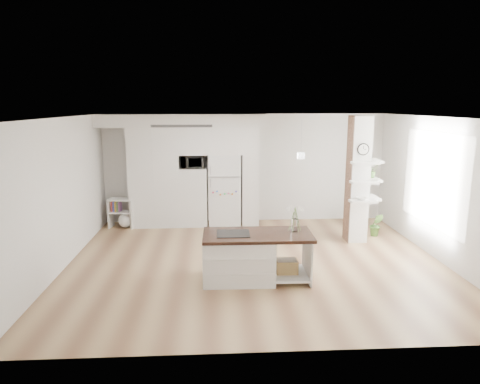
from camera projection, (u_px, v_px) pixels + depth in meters
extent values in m
cube|color=tan|center=(255.00, 262.00, 8.08)|extent=(7.00, 6.00, 0.01)
cube|color=white|center=(257.00, 117.00, 7.54)|extent=(7.00, 6.00, 0.04)
cube|color=silver|center=(245.00, 168.00, 10.75)|extent=(7.00, 0.04, 2.70)
cube|color=silver|center=(281.00, 245.00, 4.88)|extent=(7.00, 0.04, 2.70)
cube|color=silver|center=(61.00, 194.00, 7.62)|extent=(0.04, 6.00, 2.70)
cube|color=silver|center=(442.00, 190.00, 8.01)|extent=(0.04, 6.00, 2.70)
cube|color=white|center=(155.00, 177.00, 10.34)|extent=(1.20, 0.65, 2.40)
cube|color=white|center=(194.00, 196.00, 10.49)|extent=(0.65, 0.65, 1.42)
cube|color=white|center=(193.00, 141.00, 10.21)|extent=(0.65, 0.65, 0.65)
cube|color=white|center=(224.00, 140.00, 10.25)|extent=(0.85, 0.65, 0.65)
cube|color=white|center=(250.00, 176.00, 10.46)|extent=(0.40, 0.65, 2.40)
cube|color=silver|center=(183.00, 121.00, 10.08)|extent=(4.00, 0.70, 0.30)
cube|color=#262626|center=(182.00, 126.00, 9.77)|extent=(1.40, 0.04, 0.06)
cube|color=white|center=(224.00, 189.00, 10.50)|extent=(0.78, 0.66, 1.75)
cube|color=#B2B2B7|center=(225.00, 177.00, 10.09)|extent=(0.78, 0.01, 0.03)
cube|color=silver|center=(358.00, 180.00, 9.11)|extent=(0.40, 0.40, 2.70)
cube|color=#A97A5E|center=(348.00, 180.00, 9.10)|extent=(0.02, 0.40, 2.70)
cube|color=#A97A5E|center=(355.00, 178.00, 9.32)|extent=(0.40, 0.02, 2.70)
cylinder|color=black|center=(363.00, 149.00, 8.78)|extent=(0.25, 0.03, 0.25)
cylinder|color=white|center=(363.00, 149.00, 8.76)|extent=(0.21, 0.01, 0.21)
plane|color=white|center=(434.00, 179.00, 8.27)|extent=(0.00, 2.40, 2.40)
cylinder|color=white|center=(347.00, 149.00, 7.90)|extent=(0.12, 0.12, 0.10)
cube|color=white|center=(239.00, 259.00, 7.18)|extent=(1.19, 0.78, 0.76)
cube|color=white|center=(289.00, 273.00, 7.28)|extent=(0.64, 0.78, 0.04)
cube|color=white|center=(307.00, 257.00, 7.24)|extent=(0.04, 0.77, 0.76)
cube|color=black|center=(258.00, 235.00, 7.12)|extent=(1.82, 0.88, 0.05)
cube|color=black|center=(233.00, 234.00, 7.09)|extent=(0.55, 0.46, 0.01)
cube|color=#A4894F|center=(287.00, 266.00, 7.25)|extent=(0.37, 0.28, 0.23)
cylinder|color=white|center=(295.00, 225.00, 7.21)|extent=(0.12, 0.12, 0.22)
cube|color=white|center=(111.00, 213.00, 10.31)|extent=(0.08, 0.35, 0.71)
cube|color=white|center=(134.00, 213.00, 10.26)|extent=(0.08, 0.35, 0.71)
cube|color=white|center=(121.00, 199.00, 10.22)|extent=(0.64, 0.43, 0.03)
cube|color=white|center=(122.00, 212.00, 10.28)|extent=(0.61, 0.42, 0.03)
sphere|color=white|center=(126.00, 221.00, 10.32)|extent=(0.35, 0.35, 0.35)
imported|color=#45732E|center=(376.00, 225.00, 9.63)|extent=(0.34, 0.30, 0.53)
imported|color=#45732E|center=(355.00, 216.00, 10.46)|extent=(0.36, 0.36, 0.49)
imported|color=#2D2D2D|center=(193.00, 162.00, 10.26)|extent=(0.54, 0.37, 0.30)
imported|color=#45732E|center=(372.00, 171.00, 9.19)|extent=(0.27, 0.23, 0.30)
imported|color=white|center=(362.00, 199.00, 8.89)|extent=(0.22, 0.22, 0.05)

